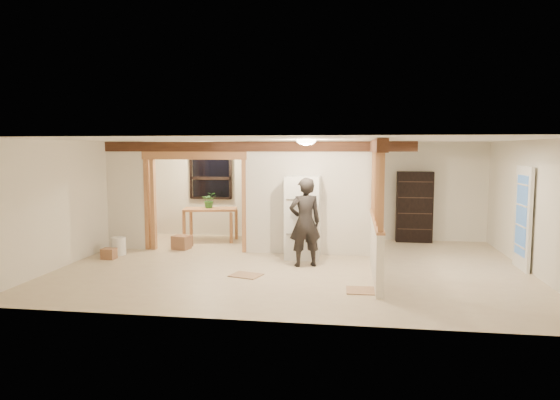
% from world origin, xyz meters
% --- Properties ---
extents(floor, '(9.00, 6.50, 0.01)m').
position_xyz_m(floor, '(0.00, 0.00, -0.01)').
color(floor, beige).
rests_on(floor, ground).
extents(ceiling, '(9.00, 6.50, 0.01)m').
position_xyz_m(ceiling, '(0.00, 0.00, 2.50)').
color(ceiling, white).
extents(wall_back, '(9.00, 0.01, 2.50)m').
position_xyz_m(wall_back, '(0.00, 3.25, 1.25)').
color(wall_back, silver).
rests_on(wall_back, floor).
extents(wall_front, '(9.00, 0.01, 2.50)m').
position_xyz_m(wall_front, '(0.00, -3.25, 1.25)').
color(wall_front, silver).
rests_on(wall_front, floor).
extents(wall_left, '(0.01, 6.50, 2.50)m').
position_xyz_m(wall_left, '(-4.50, 0.00, 1.25)').
color(wall_left, silver).
rests_on(wall_left, floor).
extents(wall_right, '(0.01, 6.50, 2.50)m').
position_xyz_m(wall_right, '(4.50, 0.00, 1.25)').
color(wall_right, silver).
rests_on(wall_right, floor).
extents(partition_left_stub, '(0.90, 0.12, 2.50)m').
position_xyz_m(partition_left_stub, '(-4.05, 1.20, 1.25)').
color(partition_left_stub, silver).
rests_on(partition_left_stub, floor).
extents(partition_center, '(2.80, 0.12, 2.50)m').
position_xyz_m(partition_center, '(0.20, 1.20, 1.25)').
color(partition_center, silver).
rests_on(partition_center, floor).
extents(doorway_frame, '(2.46, 0.14, 2.20)m').
position_xyz_m(doorway_frame, '(-2.40, 1.20, 1.10)').
color(doorway_frame, '#B4794B').
rests_on(doorway_frame, floor).
extents(header_beam_back, '(7.00, 0.18, 0.22)m').
position_xyz_m(header_beam_back, '(-1.00, 1.20, 2.38)').
color(header_beam_back, '#4B2919').
rests_on(header_beam_back, ceiling).
extents(header_beam_right, '(0.18, 3.30, 0.22)m').
position_xyz_m(header_beam_right, '(1.60, -0.40, 2.38)').
color(header_beam_right, '#4B2919').
rests_on(header_beam_right, ceiling).
extents(pony_wall, '(0.12, 3.20, 1.00)m').
position_xyz_m(pony_wall, '(1.60, -0.40, 0.50)').
color(pony_wall, silver).
rests_on(pony_wall, floor).
extents(stud_partition, '(0.14, 3.20, 1.32)m').
position_xyz_m(stud_partition, '(1.60, -0.40, 1.66)').
color(stud_partition, '#B4794B').
rests_on(stud_partition, pony_wall).
extents(window_back, '(1.12, 0.10, 1.10)m').
position_xyz_m(window_back, '(-2.60, 3.17, 1.55)').
color(window_back, black).
rests_on(window_back, wall_back).
extents(french_door, '(0.12, 0.86, 2.00)m').
position_xyz_m(french_door, '(4.42, 0.40, 1.00)').
color(french_door, white).
rests_on(french_door, floor).
extents(ceiling_dome_main, '(0.36, 0.36, 0.16)m').
position_xyz_m(ceiling_dome_main, '(0.30, -0.50, 2.48)').
color(ceiling_dome_main, '#FFEABF').
rests_on(ceiling_dome_main, ceiling).
extents(ceiling_dome_util, '(0.32, 0.32, 0.14)m').
position_xyz_m(ceiling_dome_util, '(-2.50, 2.30, 2.48)').
color(ceiling_dome_util, '#FFEABF').
rests_on(ceiling_dome_util, ceiling).
extents(hanging_bulb, '(0.07, 0.07, 0.07)m').
position_xyz_m(hanging_bulb, '(-2.00, 1.60, 2.18)').
color(hanging_bulb, '#FFD88C').
rests_on(hanging_bulb, ceiling).
extents(refrigerator, '(0.72, 0.70, 1.76)m').
position_xyz_m(refrigerator, '(0.12, 0.79, 0.88)').
color(refrigerator, white).
rests_on(refrigerator, floor).
extents(woman, '(0.75, 0.62, 1.77)m').
position_xyz_m(woman, '(0.23, 0.03, 0.89)').
color(woman, black).
rests_on(woman, floor).
extents(work_table, '(1.42, 0.89, 0.83)m').
position_xyz_m(work_table, '(-2.41, 2.45, 0.42)').
color(work_table, '#B4794B').
rests_on(work_table, floor).
extents(potted_plant, '(0.43, 0.40, 0.40)m').
position_xyz_m(potted_plant, '(-2.44, 2.48, 1.04)').
color(potted_plant, '#417530').
rests_on(potted_plant, work_table).
extents(shop_vac, '(0.67, 0.67, 0.66)m').
position_xyz_m(shop_vac, '(-4.20, 2.36, 0.33)').
color(shop_vac, '#A40C0E').
rests_on(shop_vac, floor).
extents(bookshelf, '(0.88, 0.29, 1.77)m').
position_xyz_m(bookshelf, '(2.69, 3.03, 0.88)').
color(bookshelf, black).
rests_on(bookshelf, floor).
extents(bucket, '(0.38, 0.38, 0.39)m').
position_xyz_m(bucket, '(-3.93, 0.49, 0.20)').
color(bucket, white).
rests_on(bucket, floor).
extents(box_util_a, '(0.43, 0.39, 0.32)m').
position_xyz_m(box_util_a, '(-2.78, 1.29, 0.16)').
color(box_util_a, '#906245').
rests_on(box_util_a, floor).
extents(box_util_b, '(0.28, 0.28, 0.26)m').
position_xyz_m(box_util_b, '(-2.76, 1.57, 0.13)').
color(box_util_b, '#906245').
rests_on(box_util_b, floor).
extents(box_front, '(0.29, 0.24, 0.23)m').
position_xyz_m(box_front, '(-3.95, 0.06, 0.11)').
color(box_front, '#906245').
rests_on(box_front, floor).
extents(floor_panel_near, '(0.49, 0.49, 0.02)m').
position_xyz_m(floor_panel_near, '(1.32, -1.59, 0.01)').
color(floor_panel_near, tan).
rests_on(floor_panel_near, floor).
extents(floor_panel_far, '(0.64, 0.57, 0.02)m').
position_xyz_m(floor_panel_far, '(-0.77, -0.89, 0.01)').
color(floor_panel_far, tan).
rests_on(floor_panel_far, floor).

